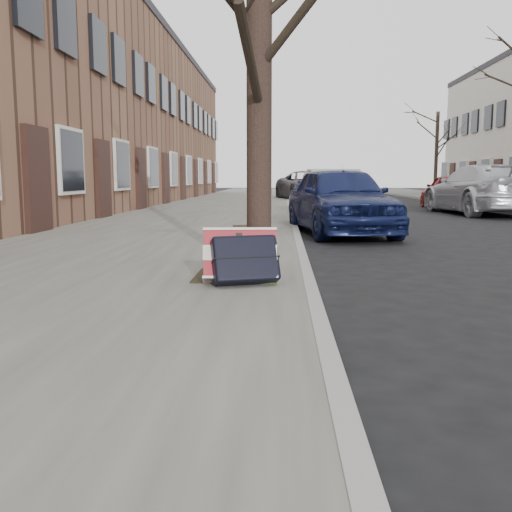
{
  "coord_description": "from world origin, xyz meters",
  "views": [
    {
      "loc": [
        -1.53,
        -4.65,
        1.14
      ],
      "look_at": [
        -1.78,
        0.8,
        0.39
      ],
      "focal_mm": 40.0,
      "sensor_mm": 36.0,
      "label": 1
    }
  ],
  "objects_px": {
    "suitcase_navy": "(245,259)",
    "car_near_front": "(340,200)",
    "suitcase_red": "(240,256)",
    "car_near_mid": "(335,193)"
  },
  "relations": [
    {
      "from": "suitcase_red",
      "to": "car_near_mid",
      "type": "distance_m",
      "value": 11.28
    },
    {
      "from": "suitcase_red",
      "to": "car_near_front",
      "type": "xyz_separation_m",
      "value": [
        1.58,
        6.12,
        0.31
      ]
    },
    {
      "from": "suitcase_red",
      "to": "suitcase_navy",
      "type": "relative_size",
      "value": 1.1
    },
    {
      "from": "suitcase_navy",
      "to": "car_near_front",
      "type": "bearing_deg",
      "value": 57.94
    },
    {
      "from": "suitcase_navy",
      "to": "car_near_mid",
      "type": "relative_size",
      "value": 0.15
    },
    {
      "from": "suitcase_red",
      "to": "suitcase_navy",
      "type": "distance_m",
      "value": 0.1
    },
    {
      "from": "suitcase_navy",
      "to": "car_near_mid",
      "type": "bearing_deg",
      "value": 62.21
    },
    {
      "from": "suitcase_navy",
      "to": "car_near_front",
      "type": "distance_m",
      "value": 6.4
    },
    {
      "from": "car_near_front",
      "to": "car_near_mid",
      "type": "bearing_deg",
      "value": 76.82
    },
    {
      "from": "car_near_front",
      "to": "car_near_mid",
      "type": "xyz_separation_m",
      "value": [
        0.36,
        4.99,
        -0.0
      ]
    }
  ]
}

